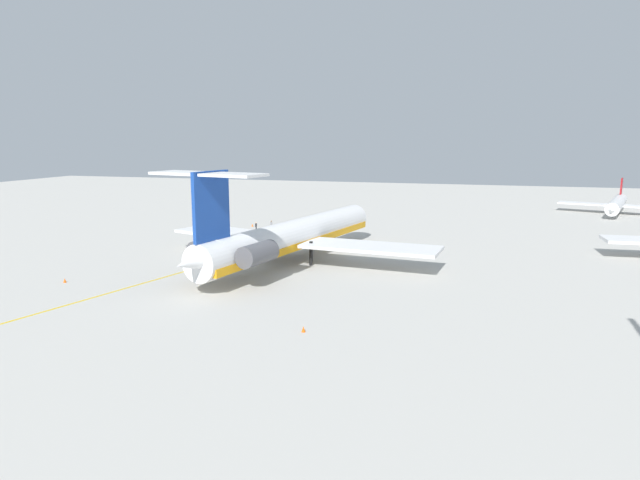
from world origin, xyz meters
The scene contains 9 objects.
ground centered at (0.00, 0.00, 0.00)m, with size 305.64×305.64×0.00m, color #B7B5AD.
main_jetliner centered at (-3.47, 11.28, 3.88)m, with size 48.51×43.23×14.23m.
airliner_far_left centered at (-74.77, 68.83, 2.33)m, with size 26.12×26.12×7.91m.
ground_crew_near_nose centered at (-31.15, -2.22, 1.09)m, with size 0.27×0.40×1.72m.
ground_crew_near_tail centered at (-27.78, -4.10, 1.16)m, with size 0.44×0.29×1.83m.
safety_cone_nose centered at (15.16, -12.15, 0.28)m, with size 0.40×0.40×0.55m, color #EA590F.
safety_cone_wingtip centered at (-33.06, -7.13, 0.28)m, with size 0.40×0.40×0.55m, color #EA590F.
safety_cone_tail centered at (24.04, 22.32, 0.28)m, with size 0.40×0.40×0.55m, color #EA590F.
taxiway_centreline centered at (-4.81, 2.01, 0.00)m, with size 90.02×0.36×0.01m, color gold.
Camera 1 is at (71.36, 37.69, 17.96)m, focal length 31.21 mm.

